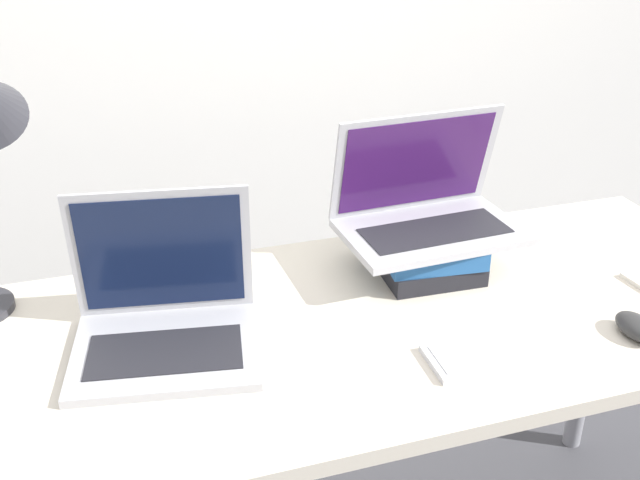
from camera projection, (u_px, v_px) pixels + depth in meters
The scene contains 6 objects.
desk at pixel (369, 353), 1.46m from camera, with size 1.65×0.68×0.76m.
laptop_left at pixel (164, 317), 1.32m from camera, with size 0.36×0.31×0.27m.
book_stack at pixel (425, 252), 1.57m from camera, with size 0.22×0.24×0.08m.
laptop_on_books at pixel (426, 208), 1.56m from camera, with size 0.38×0.25×0.24m.
wireless_keyboard at pixel (513, 350), 1.31m from camera, with size 0.31×0.11×0.01m.
mouse at pixel (637, 327), 1.36m from camera, with size 0.06×0.10×0.04m.
Camera 1 is at (-0.45, -0.78, 1.54)m, focal length 42.00 mm.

